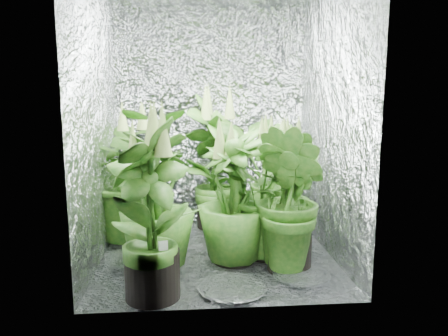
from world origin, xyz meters
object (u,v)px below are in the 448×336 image
Objects in this scene: plant_h at (234,198)px; plant_d at (156,203)px; plant_e at (266,190)px; plant_g at (291,201)px; plant_b at (214,163)px; plant_f at (151,212)px; plant_c at (272,180)px; circulation_fan at (291,222)px; plant_a at (131,174)px.

plant_d is at bearing -171.29° from plant_h.
plant_e is 0.28m from plant_g.
plant_f is at bearing -108.23° from plant_b.
plant_c is 1.13m from plant_d.
plant_f reaches higher than plant_h.
plant_h is at bearing -121.02° from plant_c.
circulation_fan is (0.99, 0.82, -0.33)m from plant_f.
plant_e is at bearing -119.00° from circulation_fan.
plant_h is (-0.35, 0.18, -0.02)m from plant_g.
plant_e is 0.93m from plant_f.
circulation_fan is (1.22, -0.19, -0.36)m from plant_a.
plant_b is 1.06m from plant_g.
plant_h is 2.49× the size of circulation_fan.
plant_g is at bearing -89.63° from circulation_fan.
plant_h is (0.09, -0.79, -0.11)m from plant_b.
plant_c is at bearing -19.53° from plant_b.
plant_d is (-0.42, -0.87, -0.12)m from plant_b.
plant_a is 0.91m from plant_h.
plant_d is (-0.89, -0.70, 0.01)m from plant_c.
plant_f is at bearing -142.55° from plant_e.
plant_f is (0.24, -1.01, -0.03)m from plant_a.
plant_g is (1.09, -0.70, -0.06)m from plant_a.
plant_e is 1.03× the size of plant_h.
plant_a reaches higher than plant_h.
plant_h reaches higher than circulation_fan.
plant_h is at bearing 43.95° from plant_f.
plant_d reaches higher than circulation_fan.
plant_f reaches higher than circulation_fan.
plant_e reaches higher than plant_c.
plant_c is 0.57m from plant_e.
plant_g is at bearing -32.77° from plant_a.
plant_f reaches higher than plant_e.
plant_f is 1.12× the size of plant_h.
plant_f is 0.91m from plant_g.
plant_f is 0.71m from plant_h.
plant_a is 1.15× the size of plant_c.
plant_b reaches higher than circulation_fan.
plant_c is at bearing 38.49° from plant_d.
plant_d is 0.52m from plant_h.
plant_b is 0.79m from plant_e.
plant_d is 0.97× the size of plant_e.
plant_h is at bearing 152.86° from plant_g.
plant_d is 1.10m from circulation_fan.
plant_e reaches higher than plant_d.
plant_e is (0.31, -0.72, -0.08)m from plant_b.
plant_a is at bearing 155.07° from plant_e.
circulation_fan is at bearing -71.02° from plant_c.
circulation_fan is at bearing 22.65° from plant_d.
plant_e is at bearing -24.93° from plant_a.
plant_f is 1.07× the size of plant_g.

